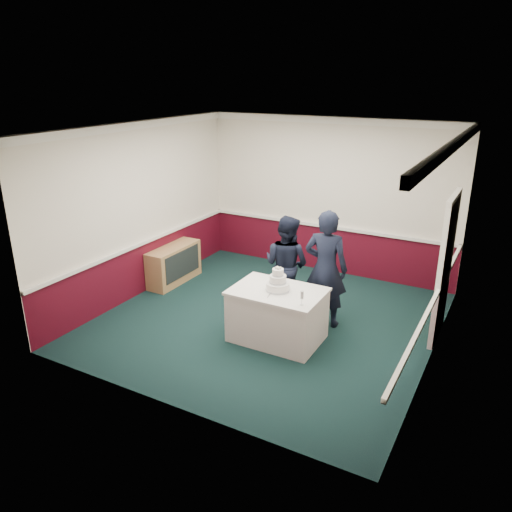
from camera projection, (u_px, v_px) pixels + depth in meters
The scene contains 9 objects.
ground at pixel (268, 320), 8.01m from camera, with size 5.00×5.00×0.00m, color #132E2B.
room_shell at pixel (291, 193), 7.80m from camera, with size 5.00×5.00×3.00m.
sideboard at pixel (174, 264), 9.38m from camera, with size 0.41×1.20×0.70m.
cake_table at pixel (277, 314), 7.31m from camera, with size 1.32×0.92×0.79m.
wedding_cake at pixel (278, 283), 7.14m from camera, with size 0.35×0.35×0.36m.
cake_knife at pixel (269, 295), 7.03m from camera, with size 0.01×0.22×0.01m, color silver.
champagne_flute at pixel (302, 296), 6.68m from camera, with size 0.05×0.05×0.21m.
person_man at pixel (286, 265), 8.05m from camera, with size 0.80×0.62×1.64m, color black.
person_woman at pixel (326, 269), 7.60m from camera, with size 0.68×0.44×1.85m, color black.
Camera 1 is at (3.27, -6.38, 3.73)m, focal length 35.00 mm.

